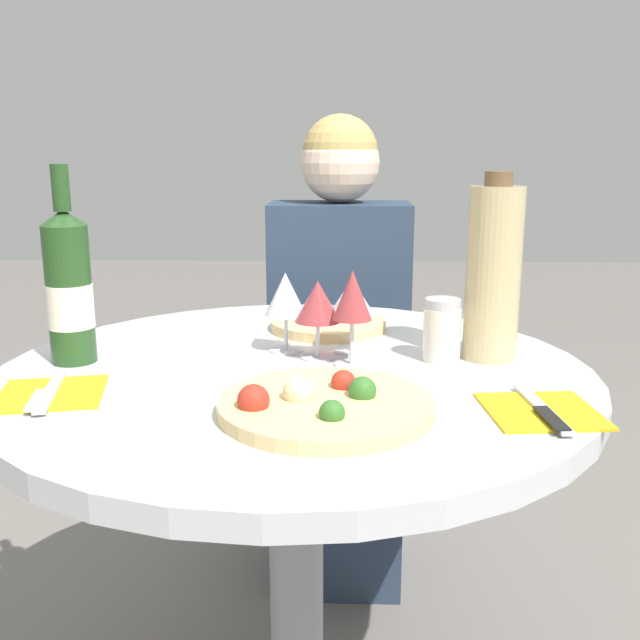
{
  "coord_description": "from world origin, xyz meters",
  "views": [
    {
      "loc": [
        0.08,
        -1.14,
        1.1
      ],
      "look_at": [
        0.05,
        -0.08,
        0.85
      ],
      "focal_mm": 40.0,
      "sensor_mm": 36.0,
      "label": 1
    }
  ],
  "objects_px": {
    "wine_bottle": "(69,288)",
    "dining_table": "(295,450)",
    "chair_behind_diner": "(339,388)",
    "tall_carafe": "(493,273)",
    "seated_diner": "(339,363)",
    "pizza_large": "(323,404)"
  },
  "relations": [
    {
      "from": "seated_diner",
      "to": "wine_bottle",
      "type": "relative_size",
      "value": 3.59
    },
    {
      "from": "seated_diner",
      "to": "pizza_large",
      "type": "bearing_deg",
      "value": 88.95
    },
    {
      "from": "dining_table",
      "to": "tall_carafe",
      "type": "distance_m",
      "value": 0.45
    },
    {
      "from": "dining_table",
      "to": "chair_behind_diner",
      "type": "bearing_deg",
      "value": 85.09
    },
    {
      "from": "chair_behind_diner",
      "to": "tall_carafe",
      "type": "bearing_deg",
      "value": 109.27
    },
    {
      "from": "seated_diner",
      "to": "chair_behind_diner",
      "type": "bearing_deg",
      "value": -90.0
    },
    {
      "from": "dining_table",
      "to": "tall_carafe",
      "type": "bearing_deg",
      "value": 10.71
    },
    {
      "from": "dining_table",
      "to": "wine_bottle",
      "type": "bearing_deg",
      "value": 176.96
    },
    {
      "from": "dining_table",
      "to": "pizza_large",
      "type": "distance_m",
      "value": 0.27
    },
    {
      "from": "dining_table",
      "to": "pizza_large",
      "type": "height_order",
      "value": "pizza_large"
    },
    {
      "from": "wine_bottle",
      "to": "tall_carafe",
      "type": "xyz_separation_m",
      "value": [
        0.71,
        0.04,
        0.02
      ]
    },
    {
      "from": "chair_behind_diner",
      "to": "pizza_large",
      "type": "bearing_deg",
      "value": 89.09
    },
    {
      "from": "pizza_large",
      "to": "wine_bottle",
      "type": "bearing_deg",
      "value": 151.76
    },
    {
      "from": "wine_bottle",
      "to": "pizza_large",
      "type": "bearing_deg",
      "value": -28.24
    },
    {
      "from": "dining_table",
      "to": "chair_behind_diner",
      "type": "xyz_separation_m",
      "value": [
        0.07,
        0.82,
        -0.17
      ]
    },
    {
      "from": "wine_bottle",
      "to": "dining_table",
      "type": "bearing_deg",
      "value": -3.04
    },
    {
      "from": "tall_carafe",
      "to": "pizza_large",
      "type": "bearing_deg",
      "value": -135.47
    },
    {
      "from": "seated_diner",
      "to": "wine_bottle",
      "type": "distance_m",
      "value": 0.86
    },
    {
      "from": "dining_table",
      "to": "chair_behind_diner",
      "type": "distance_m",
      "value": 0.84
    },
    {
      "from": "seated_diner",
      "to": "wine_bottle",
      "type": "height_order",
      "value": "seated_diner"
    },
    {
      "from": "dining_table",
      "to": "wine_bottle",
      "type": "relative_size",
      "value": 2.98
    },
    {
      "from": "chair_behind_diner",
      "to": "seated_diner",
      "type": "xyz_separation_m",
      "value": [
        -0.0,
        -0.14,
        0.12
      ]
    }
  ]
}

